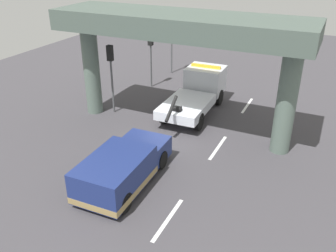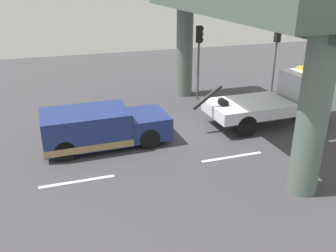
# 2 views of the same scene
# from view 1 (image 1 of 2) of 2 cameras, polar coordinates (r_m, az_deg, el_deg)

# --- Properties ---
(ground_plane) EXTENTS (60.00, 40.00, 0.10)m
(ground_plane) POSITION_cam_1_polar(r_m,az_deg,el_deg) (19.60, 0.25, -1.84)
(ground_plane) COLOR #423F44
(lane_stripe_west) EXTENTS (2.60, 0.16, 0.01)m
(lane_stripe_west) POSITION_cam_1_polar(r_m,az_deg,el_deg) (14.13, -0.02, -14.52)
(lane_stripe_west) COLOR silver
(lane_stripe_west) RESTS_ON ground
(lane_stripe_mid) EXTENTS (2.60, 0.16, 0.01)m
(lane_stripe_mid) POSITION_cam_1_polar(r_m,az_deg,el_deg) (18.73, 7.87, -3.39)
(lane_stripe_mid) COLOR silver
(lane_stripe_mid) RESTS_ON ground
(lane_stripe_east) EXTENTS (2.60, 0.16, 0.01)m
(lane_stripe_east) POSITION_cam_1_polar(r_m,az_deg,el_deg) (23.96, 12.37, 3.18)
(lane_stripe_east) COLOR silver
(lane_stripe_east) RESTS_ON ground
(tow_truck_white) EXTENTS (7.28, 2.53, 2.46)m
(tow_truck_white) POSITION_cam_1_polar(r_m,az_deg,el_deg) (22.58, 4.72, 5.54)
(tow_truck_white) COLOR silver
(tow_truck_white) RESTS_ON ground
(towed_van_green) EXTENTS (5.24, 2.31, 1.58)m
(towed_van_green) POSITION_cam_1_polar(r_m,az_deg,el_deg) (15.60, -7.22, -6.70)
(towed_van_green) COLOR navy
(towed_van_green) RESTS_ON ground
(overpass_structure) EXTENTS (3.60, 13.21, 6.32)m
(overpass_structure) POSITION_cam_1_polar(r_m,az_deg,el_deg) (18.64, 1.73, 14.18)
(overpass_structure) COLOR #596B60
(overpass_structure) RESTS_ON ground
(traffic_light_near) EXTENTS (0.39, 0.32, 4.16)m
(traffic_light_near) POSITION_cam_1_polar(r_m,az_deg,el_deg) (21.72, -8.97, 9.58)
(traffic_light_near) COLOR #515456
(traffic_light_near) RESTS_ON ground
(traffic_light_far) EXTENTS (0.39, 0.32, 3.94)m
(traffic_light_far) POSITION_cam_1_polar(r_m,az_deg,el_deg) (25.89, -2.72, 12.26)
(traffic_light_far) COLOR #515456
(traffic_light_far) RESTS_ON ground
(traffic_light_mid) EXTENTS (0.39, 0.32, 4.59)m
(traffic_light_mid) POSITION_cam_1_polar(r_m,az_deg,el_deg) (28.84, 0.60, 14.71)
(traffic_light_mid) COLOR #515456
(traffic_light_mid) RESTS_ON ground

